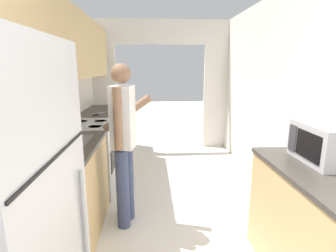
{
  "coord_description": "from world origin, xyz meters",
  "views": [
    {
      "loc": [
        -0.2,
        -0.52,
        1.62
      ],
      "look_at": [
        -0.01,
        2.34,
        0.98
      ],
      "focal_mm": 28.0,
      "sensor_mm": 36.0,
      "label": 1
    }
  ],
  "objects_px": {
    "range_oven": "(90,157)",
    "microwave": "(327,143)",
    "person": "(124,142)",
    "knife": "(97,114)"
  },
  "relations": [
    {
      "from": "microwave",
      "to": "person",
      "type": "bearing_deg",
      "value": 155.42
    },
    {
      "from": "range_oven",
      "to": "microwave",
      "type": "height_order",
      "value": "microwave"
    },
    {
      "from": "person",
      "to": "knife",
      "type": "distance_m",
      "value": 1.54
    },
    {
      "from": "range_oven",
      "to": "microwave",
      "type": "distance_m",
      "value": 2.69
    },
    {
      "from": "person",
      "to": "microwave",
      "type": "relative_size",
      "value": 3.39
    },
    {
      "from": "person",
      "to": "knife",
      "type": "xyz_separation_m",
      "value": [
        -0.55,
        1.44,
        0.03
      ]
    },
    {
      "from": "range_oven",
      "to": "microwave",
      "type": "relative_size",
      "value": 2.16
    },
    {
      "from": "microwave",
      "to": "knife",
      "type": "distance_m",
      "value": 3.06
    },
    {
      "from": "microwave",
      "to": "range_oven",
      "type": "bearing_deg",
      "value": 144.5
    },
    {
      "from": "person",
      "to": "microwave",
      "type": "bearing_deg",
      "value": -102.72
    }
  ]
}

